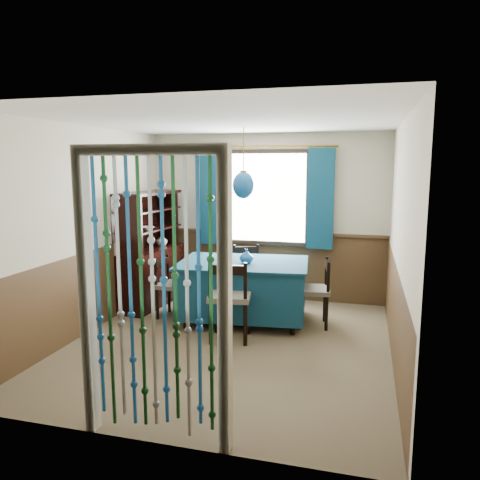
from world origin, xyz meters
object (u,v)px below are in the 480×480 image
(chair_near, at_px, (230,298))
(chair_far, at_px, (247,273))
(bowl_shelf, at_px, (147,228))
(vase_table, at_px, (246,257))
(pendant_lamp, at_px, (243,185))
(chair_left, at_px, (171,285))
(dining_table, at_px, (243,287))
(sideboard, at_px, (150,266))
(vase_sideboard, at_px, (162,239))
(chair_right, at_px, (315,291))

(chair_near, height_order, chair_far, chair_near)
(bowl_shelf, bearing_deg, chair_far, 24.01)
(chair_near, relative_size, chair_far, 1.12)
(vase_table, bearing_deg, pendant_lamp, 126.62)
(pendant_lamp, bearing_deg, chair_left, -174.92)
(dining_table, height_order, chair_near, chair_near)
(sideboard, xyz_separation_m, pendant_lamp, (1.51, -0.37, 1.20))
(sideboard, xyz_separation_m, vase_sideboard, (0.06, 0.30, 0.35))
(sideboard, height_order, bowl_shelf, sideboard)
(chair_far, relative_size, sideboard, 0.52)
(vase_table, bearing_deg, chair_right, 9.08)
(chair_far, xyz_separation_m, vase_table, (0.20, -0.85, 0.42))
(chair_near, xyz_separation_m, chair_left, (-1.00, 0.62, -0.08))
(chair_right, bearing_deg, chair_near, 121.31)
(dining_table, height_order, chair_far, chair_far)
(chair_near, relative_size, pendant_lamp, 1.09)
(chair_near, bearing_deg, chair_far, 87.21)
(chair_left, height_order, sideboard, sideboard)
(chair_right, bearing_deg, vase_sideboard, 67.01)
(sideboard, bearing_deg, vase_sideboard, 84.31)
(pendant_lamp, bearing_deg, chair_far, 100.31)
(dining_table, bearing_deg, chair_far, 94.22)
(chair_near, distance_m, pendant_lamp, 1.46)
(dining_table, distance_m, chair_right, 0.93)
(pendant_lamp, relative_size, vase_sideboard, 4.57)
(chair_right, xyz_separation_m, vase_sideboard, (-2.38, 0.61, 0.47))
(chair_near, relative_size, chair_right, 1.12)
(dining_table, distance_m, chair_left, 0.99)
(chair_left, bearing_deg, chair_far, 140.51)
(vase_table, xyz_separation_m, vase_sideboard, (-1.51, 0.75, 0.05))
(chair_near, height_order, vase_table, chair_near)
(bowl_shelf, bearing_deg, sideboard, 107.85)
(chair_far, bearing_deg, vase_table, 81.10)
(dining_table, bearing_deg, chair_left, 178.99)
(chair_far, distance_m, chair_right, 1.28)
(chair_right, bearing_deg, chair_far, 47.84)
(sideboard, relative_size, vase_table, 9.86)
(chair_left, height_order, vase_table, vase_table)
(chair_left, relative_size, vase_sideboard, 4.21)
(dining_table, bearing_deg, vase_sideboard, 149.25)
(chair_right, distance_m, sideboard, 2.46)
(vase_table, xyz_separation_m, bowl_shelf, (-1.51, 0.26, 0.28))
(chair_near, relative_size, sideboard, 0.58)
(chair_near, distance_m, chair_right, 1.19)
(chair_near, xyz_separation_m, chair_right, (0.91, 0.76, -0.05))
(vase_sideboard, bearing_deg, chair_left, -58.20)
(dining_table, distance_m, chair_far, 0.78)
(chair_right, bearing_deg, pendant_lamp, 84.86)
(chair_near, xyz_separation_m, vase_sideboard, (-1.47, 1.37, 0.41))
(chair_far, distance_m, chair_left, 1.20)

